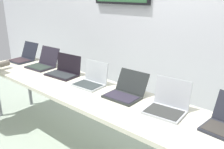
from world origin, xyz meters
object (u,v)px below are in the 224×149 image
at_px(laptop_station_1, 43,63).
at_px(laptop_station_3, 91,80).
at_px(laptop_station_2, 64,70).
at_px(workbench, 96,97).
at_px(laptop_station_5, 167,105).
at_px(laptop_station_4, 126,91).
at_px(laptop_station_0, 24,57).

xyz_separation_m(laptop_station_1, laptop_station_3, (0.95, -0.04, -0.00)).
bearing_deg(laptop_station_2, workbench, -10.94).
bearing_deg(workbench, laptop_station_5, 8.43).
xyz_separation_m(workbench, laptop_station_4, (0.28, 0.12, 0.10)).
distance_m(workbench, laptop_station_0, 1.63).
bearing_deg(laptop_station_3, laptop_station_5, -0.17).
relative_size(workbench, laptop_station_0, 10.01).
bearing_deg(workbench, laptop_station_3, 149.15).
height_order(laptop_station_0, laptop_station_4, laptop_station_0).
bearing_deg(laptop_station_5, laptop_station_3, 179.83).
relative_size(laptop_station_2, laptop_station_3, 1.24).
distance_m(workbench, laptop_station_1, 1.15).
distance_m(workbench, laptop_station_2, 0.69).
relative_size(workbench, laptop_station_2, 9.18).
bearing_deg(laptop_station_3, workbench, -30.85).
bearing_deg(laptop_station_1, laptop_station_2, -2.87).
xyz_separation_m(laptop_station_1, laptop_station_4, (1.41, -0.03, -0.00)).
distance_m(laptop_station_2, laptop_station_3, 0.48).
bearing_deg(workbench, laptop_station_0, 174.65).
height_order(laptop_station_0, laptop_station_1, laptop_station_0).
bearing_deg(laptop_station_4, laptop_station_0, 179.06).
bearing_deg(laptop_station_0, laptop_station_5, -1.08).
height_order(laptop_station_0, laptop_station_3, laptop_station_0).
relative_size(workbench, laptop_station_5, 10.89).
height_order(laptop_station_2, laptop_station_5, laptop_station_5).
relative_size(laptop_station_0, laptop_station_5, 1.09).
xyz_separation_m(laptop_station_3, laptop_station_4, (0.46, 0.01, -0.00)).
relative_size(laptop_station_0, laptop_station_2, 0.92).
distance_m(laptop_station_0, laptop_station_3, 1.44).
relative_size(laptop_station_0, laptop_station_1, 1.01).
xyz_separation_m(workbench, laptop_station_5, (0.72, 0.11, 0.11)).
bearing_deg(laptop_station_5, workbench, -171.57).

